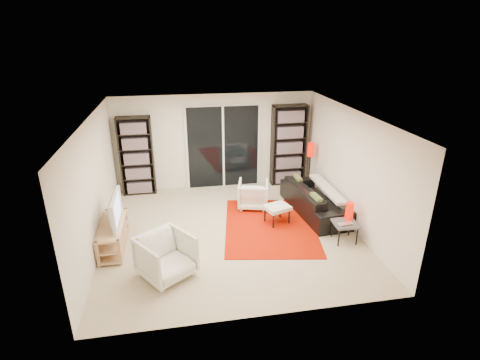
# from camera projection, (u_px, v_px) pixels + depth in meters

# --- Properties ---
(floor) EXTENTS (5.00, 5.00, 0.00)m
(floor) POSITION_uv_depth(u_px,v_px,m) (231.00, 231.00, 7.68)
(floor) COLOR #BEAD91
(floor) RESTS_ON ground
(wall_back) EXTENTS (5.00, 0.02, 2.40)m
(wall_back) POSITION_uv_depth(u_px,v_px,m) (215.00, 142.00, 9.51)
(wall_back) COLOR silver
(wall_back) RESTS_ON ground
(wall_front) EXTENTS (5.00, 0.02, 2.40)m
(wall_front) POSITION_uv_depth(u_px,v_px,m) (259.00, 245.00, 4.95)
(wall_front) COLOR silver
(wall_front) RESTS_ON ground
(wall_left) EXTENTS (0.02, 5.00, 2.40)m
(wall_left) POSITION_uv_depth(u_px,v_px,m) (95.00, 186.00, 6.82)
(wall_left) COLOR silver
(wall_left) RESTS_ON ground
(wall_right) EXTENTS (0.02, 5.00, 2.40)m
(wall_right) POSITION_uv_depth(u_px,v_px,m) (351.00, 169.00, 7.64)
(wall_right) COLOR silver
(wall_right) RESTS_ON ground
(ceiling) EXTENTS (5.00, 5.00, 0.02)m
(ceiling) POSITION_uv_depth(u_px,v_px,m) (229.00, 116.00, 6.78)
(ceiling) COLOR white
(ceiling) RESTS_ON wall_back
(sliding_door) EXTENTS (1.92, 0.08, 2.16)m
(sliding_door) POSITION_uv_depth(u_px,v_px,m) (223.00, 147.00, 9.57)
(sliding_door) COLOR white
(sliding_door) RESTS_ON ground
(bookshelf_left) EXTENTS (0.80, 0.30, 1.95)m
(bookshelf_left) POSITION_uv_depth(u_px,v_px,m) (137.00, 156.00, 9.12)
(bookshelf_left) COLOR black
(bookshelf_left) RESTS_ON ground
(bookshelf_right) EXTENTS (0.90, 0.30, 2.10)m
(bookshelf_right) POSITION_uv_depth(u_px,v_px,m) (289.00, 145.00, 9.72)
(bookshelf_right) COLOR black
(bookshelf_right) RESTS_ON ground
(tv_stand) EXTENTS (0.42, 1.32, 0.50)m
(tv_stand) POSITION_uv_depth(u_px,v_px,m) (113.00, 235.00, 7.03)
(tv_stand) COLOR tan
(tv_stand) RESTS_ON floor
(tv) EXTENTS (0.13, 0.98, 0.56)m
(tv) POSITION_uv_depth(u_px,v_px,m) (111.00, 210.00, 6.84)
(tv) COLOR black
(tv) RESTS_ON tv_stand
(rug) EXTENTS (2.25, 2.79, 0.01)m
(rug) POSITION_uv_depth(u_px,v_px,m) (270.00, 226.00, 7.89)
(rug) COLOR #AF1400
(rug) RESTS_ON floor
(sofa) EXTENTS (1.04, 2.20, 0.62)m
(sofa) POSITION_uv_depth(u_px,v_px,m) (315.00, 199.00, 8.39)
(sofa) COLOR black
(sofa) RESTS_ON floor
(armchair_back) EXTENTS (0.82, 0.83, 0.63)m
(armchair_back) POSITION_uv_depth(u_px,v_px,m) (253.00, 194.00, 8.64)
(armchair_back) COLOR silver
(armchair_back) RESTS_ON floor
(armchair_front) EXTENTS (1.11, 1.12, 0.74)m
(armchair_front) POSITION_uv_depth(u_px,v_px,m) (166.00, 257.00, 6.17)
(armchair_front) COLOR silver
(armchair_front) RESTS_ON floor
(ottoman) EXTENTS (0.61, 0.55, 0.40)m
(ottoman) POSITION_uv_depth(u_px,v_px,m) (277.00, 208.00, 7.89)
(ottoman) COLOR silver
(ottoman) RESTS_ON floor
(side_table) EXTENTS (0.47, 0.47, 0.40)m
(side_table) POSITION_uv_depth(u_px,v_px,m) (345.00, 225.00, 7.21)
(side_table) COLOR #49494E
(side_table) RESTS_ON floor
(laptop) EXTENTS (0.32, 0.22, 0.02)m
(laptop) POSITION_uv_depth(u_px,v_px,m) (347.00, 225.00, 7.08)
(laptop) COLOR silver
(laptop) RESTS_ON side_table
(table_lamp) EXTENTS (0.16, 0.16, 0.35)m
(table_lamp) POSITION_uv_depth(u_px,v_px,m) (349.00, 211.00, 7.26)
(table_lamp) COLOR red
(table_lamp) RESTS_ON side_table
(floor_lamp) EXTENTS (0.19, 0.19, 1.26)m
(floor_lamp) POSITION_uv_depth(u_px,v_px,m) (310.00, 155.00, 9.31)
(floor_lamp) COLOR black
(floor_lamp) RESTS_ON floor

